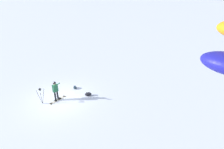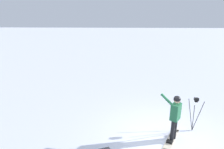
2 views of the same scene
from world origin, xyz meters
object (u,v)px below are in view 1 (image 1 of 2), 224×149
object	(u,v)px
camera_tripod	(41,93)
gear_bag_small	(75,87)
snowboarder	(55,89)
gear_bag_large	(88,94)
snowboard	(58,100)

from	to	relation	value
camera_tripod	gear_bag_small	bearing A→B (deg)	-31.34
gear_bag_small	snowboarder	bearing A→B (deg)	159.64
gear_bag_large	snowboard	bearing A→B (deg)	115.99
snowboarder	gear_bag_large	distance (m)	2.82
snowboarder	snowboard	size ratio (longest dim) A/B	1.12
camera_tripod	gear_bag_small	world-z (taller)	camera_tripod
snowboarder	camera_tripod	size ratio (longest dim) A/B	1.27
gear_bag_small	snowboard	bearing A→B (deg)	160.84
snowboard	gear_bag_large	xyz separation A→B (m)	(1.14, -2.34, 0.14)
gear_bag_large	gear_bag_small	world-z (taller)	gear_bag_large
snowboarder	camera_tripod	world-z (taller)	snowboarder
camera_tripod	snowboarder	bearing A→B (deg)	-52.81
snowboarder	camera_tripod	xyz separation A→B (m)	(-0.71, 0.93, -0.09)
gear_bag_small	camera_tripod	bearing A→B (deg)	148.66
snowboard	gear_bag_large	world-z (taller)	gear_bag_large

